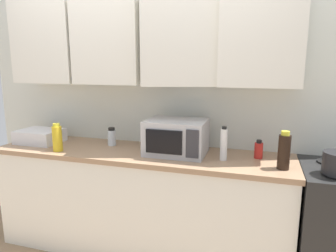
{
  "coord_description": "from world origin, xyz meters",
  "views": [
    {
      "loc": [
        0.96,
        -2.62,
        1.62
      ],
      "look_at": [
        0.23,
        -0.25,
        1.12
      ],
      "focal_mm": 32.97,
      "sensor_mm": 36.0,
      "label": 1
    }
  ],
  "objects_px": {
    "dish_rack": "(40,136)",
    "bottle_white_jar": "(224,144)",
    "bottle_clear_tall": "(112,137)",
    "microwave": "(176,137)",
    "bottle_soy_dark": "(284,151)",
    "bottle_red_sauce": "(259,150)",
    "bottle_yellow_mustard": "(57,138)"
  },
  "relations": [
    {
      "from": "microwave",
      "to": "bottle_red_sauce",
      "type": "bearing_deg",
      "value": 6.22
    },
    {
      "from": "dish_rack",
      "to": "bottle_white_jar",
      "type": "distance_m",
      "value": 1.7
    },
    {
      "from": "bottle_red_sauce",
      "to": "bottle_white_jar",
      "type": "bearing_deg",
      "value": -153.15
    },
    {
      "from": "dish_rack",
      "to": "bottle_yellow_mustard",
      "type": "relative_size",
      "value": 1.61
    },
    {
      "from": "microwave",
      "to": "bottle_red_sauce",
      "type": "height_order",
      "value": "microwave"
    },
    {
      "from": "microwave",
      "to": "bottle_soy_dark",
      "type": "bearing_deg",
      "value": -9.91
    },
    {
      "from": "bottle_yellow_mustard",
      "to": "bottle_white_jar",
      "type": "xyz_separation_m",
      "value": [
        1.37,
        0.15,
        0.01
      ]
    },
    {
      "from": "dish_rack",
      "to": "microwave",
      "type": "bearing_deg",
      "value": 0.76
    },
    {
      "from": "bottle_yellow_mustard",
      "to": "bottle_soy_dark",
      "type": "bearing_deg",
      "value": 2.25
    },
    {
      "from": "bottle_red_sauce",
      "to": "bottle_clear_tall",
      "type": "relative_size",
      "value": 0.9
    },
    {
      "from": "dish_rack",
      "to": "bottle_yellow_mustard",
      "type": "distance_m",
      "value": 0.39
    },
    {
      "from": "dish_rack",
      "to": "bottle_soy_dark",
      "type": "height_order",
      "value": "bottle_soy_dark"
    },
    {
      "from": "bottle_red_sauce",
      "to": "bottle_soy_dark",
      "type": "height_order",
      "value": "bottle_soy_dark"
    },
    {
      "from": "bottle_white_jar",
      "to": "bottle_clear_tall",
      "type": "bearing_deg",
      "value": 171.73
    },
    {
      "from": "bottle_soy_dark",
      "to": "bottle_white_jar",
      "type": "xyz_separation_m",
      "value": [
        -0.42,
        0.08,
        -0.0
      ]
    },
    {
      "from": "dish_rack",
      "to": "bottle_white_jar",
      "type": "height_order",
      "value": "bottle_white_jar"
    },
    {
      "from": "dish_rack",
      "to": "bottle_white_jar",
      "type": "xyz_separation_m",
      "value": [
        1.7,
        -0.04,
        0.07
      ]
    },
    {
      "from": "bottle_soy_dark",
      "to": "bottle_white_jar",
      "type": "bearing_deg",
      "value": 168.89
    },
    {
      "from": "bottle_yellow_mustard",
      "to": "bottle_red_sauce",
      "type": "bearing_deg",
      "value": 9.9
    },
    {
      "from": "microwave",
      "to": "bottle_yellow_mustard",
      "type": "xyz_separation_m",
      "value": [
        -0.98,
        -0.21,
        -0.03
      ]
    },
    {
      "from": "microwave",
      "to": "bottle_red_sauce",
      "type": "relative_size",
      "value": 3.3
    },
    {
      "from": "bottle_soy_dark",
      "to": "bottle_yellow_mustard",
      "type": "bearing_deg",
      "value": -177.75
    },
    {
      "from": "bottle_red_sauce",
      "to": "bottle_yellow_mustard",
      "type": "xyz_separation_m",
      "value": [
        -1.62,
        -0.28,
        0.05
      ]
    },
    {
      "from": "bottle_yellow_mustard",
      "to": "dish_rack",
      "type": "bearing_deg",
      "value": 149.87
    },
    {
      "from": "dish_rack",
      "to": "bottle_white_jar",
      "type": "relative_size",
      "value": 1.45
    },
    {
      "from": "dish_rack",
      "to": "bottle_soy_dark",
      "type": "bearing_deg",
      "value": -3.36
    },
    {
      "from": "microwave",
      "to": "bottle_soy_dark",
      "type": "xyz_separation_m",
      "value": [
        0.81,
        -0.14,
        -0.01
      ]
    },
    {
      "from": "dish_rack",
      "to": "bottle_red_sauce",
      "type": "bearing_deg",
      "value": 2.57
    },
    {
      "from": "microwave",
      "to": "bottle_clear_tall",
      "type": "height_order",
      "value": "microwave"
    },
    {
      "from": "bottle_clear_tall",
      "to": "bottle_yellow_mustard",
      "type": "bearing_deg",
      "value": -139.2
    },
    {
      "from": "dish_rack",
      "to": "bottle_clear_tall",
      "type": "relative_size",
      "value": 2.34
    },
    {
      "from": "bottle_soy_dark",
      "to": "bottle_red_sauce",
      "type": "bearing_deg",
      "value": 128.6
    }
  ]
}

